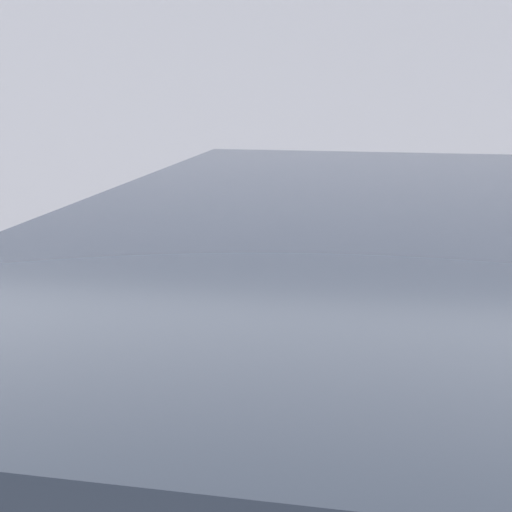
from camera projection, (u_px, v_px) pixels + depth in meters
The scene contains 3 objects.
sidewalk at pixel (276, 421), 4.18m from camera, with size 24.00×2.80×0.11m.
building_facade at pixel (316, 3), 6.47m from camera, with size 24.00×0.30×5.35m.
parking_meter at pixel (256, 257), 3.06m from camera, with size 0.23×0.14×1.60m.
Camera 1 is at (0.42, -1.60, 2.01)m, focal length 50.00 mm.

